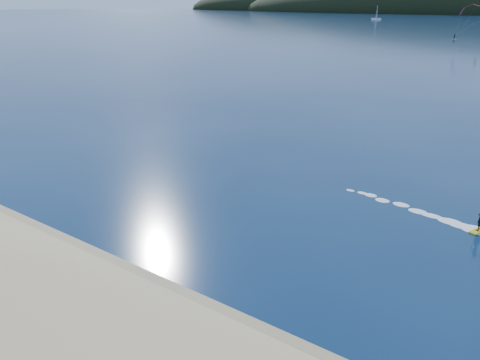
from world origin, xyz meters
name	(u,v)px	position (x,y,z in m)	size (l,w,h in m)	color
ground	(51,323)	(0.00, 0.00, 0.00)	(1800.00, 1800.00, 0.00)	#081E3C
wet_sand	(123,278)	(0.00, 4.50, 0.05)	(220.00, 2.50, 0.10)	#938255
kitesurfer_far	(471,17)	(-14.84, 196.23, 8.88)	(11.03, 5.80, 12.27)	gold
sailboat	(376,19)	(-120.58, 395.65, 0.87)	(8.50, 5.27, 11.82)	white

